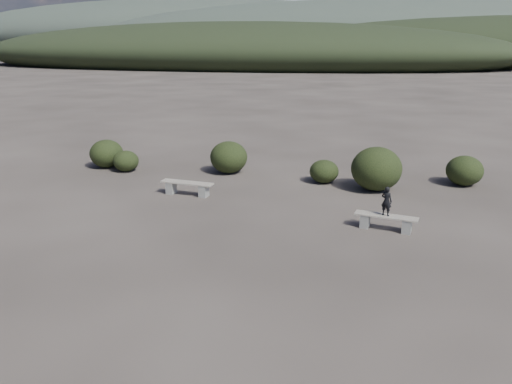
# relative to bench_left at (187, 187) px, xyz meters

# --- Properties ---
(ground) EXTENTS (1200.00, 1200.00, 0.00)m
(ground) POSITION_rel_bench_left_xyz_m (2.79, -6.08, -0.29)
(ground) COLOR #312B26
(ground) RESTS_ON ground
(bench_left) EXTENTS (1.95, 0.58, 0.48)m
(bench_left) POSITION_rel_bench_left_xyz_m (0.00, 0.00, 0.00)
(bench_left) COLOR slate
(bench_left) RESTS_ON ground
(bench_right) EXTENTS (1.83, 0.67, 0.45)m
(bench_right) POSITION_rel_bench_left_xyz_m (6.81, -1.89, -0.02)
(bench_right) COLOR slate
(bench_right) RESTS_ON ground
(seated_person) EXTENTS (0.37, 0.32, 0.86)m
(seated_person) POSITION_rel_bench_left_xyz_m (6.79, -1.89, 0.59)
(seated_person) COLOR black
(seated_person) RESTS_ON bench_right
(shrub_a) EXTENTS (1.06, 1.06, 0.87)m
(shrub_a) POSITION_rel_bench_left_xyz_m (-3.69, 2.59, 0.14)
(shrub_a) COLOR black
(shrub_a) RESTS_ON ground
(shrub_b) EXTENTS (1.54, 1.54, 1.32)m
(shrub_b) POSITION_rel_bench_left_xyz_m (0.58, 3.32, 0.37)
(shrub_b) COLOR black
(shrub_b) RESTS_ON ground
(shrub_c) EXTENTS (1.11, 1.11, 0.89)m
(shrub_c) POSITION_rel_bench_left_xyz_m (4.56, 2.73, 0.15)
(shrub_c) COLOR black
(shrub_c) RESTS_ON ground
(shrub_d) EXTENTS (1.83, 1.83, 1.60)m
(shrub_d) POSITION_rel_bench_left_xyz_m (6.50, 2.16, 0.51)
(shrub_d) COLOR black
(shrub_d) RESTS_ON ground
(shrub_e) EXTENTS (1.36, 1.36, 1.13)m
(shrub_e) POSITION_rel_bench_left_xyz_m (9.76, 3.58, 0.27)
(shrub_e) COLOR black
(shrub_e) RESTS_ON ground
(shrub_f) EXTENTS (1.42, 1.42, 1.20)m
(shrub_f) POSITION_rel_bench_left_xyz_m (-4.81, 3.03, 0.31)
(shrub_f) COLOR black
(shrub_f) RESTS_ON ground
(mountain_ridges) EXTENTS (500.00, 400.00, 56.00)m
(mountain_ridges) POSITION_rel_bench_left_xyz_m (-4.69, 332.98, 10.55)
(mountain_ridges) COLOR black
(mountain_ridges) RESTS_ON ground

